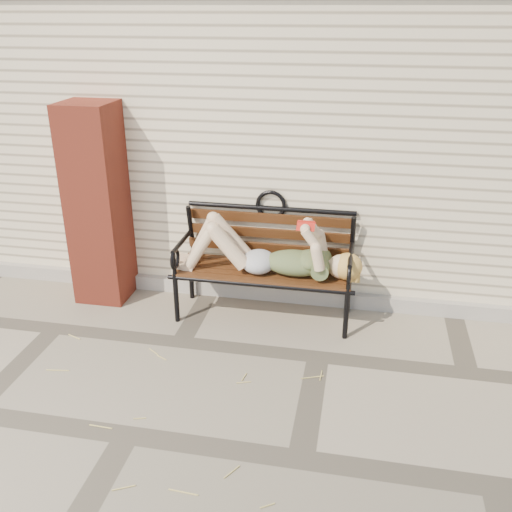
# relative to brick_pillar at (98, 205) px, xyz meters

# --- Properties ---
(ground) EXTENTS (80.00, 80.00, 0.00)m
(ground) POSITION_rel_brick_pillar_xyz_m (2.30, -0.75, -1.00)
(ground) COLOR gray
(ground) RESTS_ON ground
(house_wall) EXTENTS (8.00, 4.00, 3.00)m
(house_wall) POSITION_rel_brick_pillar_xyz_m (2.30, 2.25, 0.50)
(house_wall) COLOR beige
(house_wall) RESTS_ON ground
(foundation_strip) EXTENTS (8.00, 0.10, 0.15)m
(foundation_strip) POSITION_rel_brick_pillar_xyz_m (2.30, 0.22, -0.93)
(foundation_strip) COLOR #A59E95
(foundation_strip) RESTS_ON ground
(brick_pillar) EXTENTS (0.50, 0.50, 2.00)m
(brick_pillar) POSITION_rel_brick_pillar_xyz_m (0.00, 0.00, 0.00)
(brick_pillar) COLOR #9B3423
(brick_pillar) RESTS_ON ground
(garden_bench) EXTENTS (1.83, 0.73, 1.18)m
(garden_bench) POSITION_rel_brick_pillar_xyz_m (1.70, -0.03, -0.34)
(garden_bench) COLOR black
(garden_bench) RESTS_ON ground
(reading_woman) EXTENTS (1.73, 0.39, 0.54)m
(reading_woman) POSITION_rel_brick_pillar_xyz_m (1.72, -0.17, -0.30)
(reading_woman) COLOR #0A3E46
(reading_woman) RESTS_ON ground
(straw_scatter) EXTENTS (2.56, 1.36, 0.01)m
(straw_scatter) POSITION_rel_brick_pillar_xyz_m (1.28, -1.68, -0.99)
(straw_scatter) COLOR tan
(straw_scatter) RESTS_ON ground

